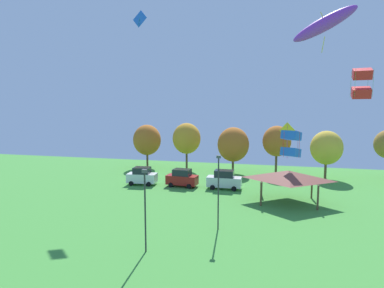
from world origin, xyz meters
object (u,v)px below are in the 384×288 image
(kite_flying_2, at_px, (362,83))
(treeline_tree_1, at_px, (187,139))
(kite_flying_5, at_px, (291,144))
(treeline_tree_2, at_px, (233,144))
(parked_car_second_from_left, at_px, (182,178))
(light_post_1, at_px, (218,188))
(light_post_2, at_px, (145,206))
(parked_car_leftmost, at_px, (142,176))
(treeline_tree_0, at_px, (147,140))
(treeline_tree_4, at_px, (326,148))
(kite_flying_0, at_px, (288,132))
(kite_flying_4, at_px, (140,19))
(parked_car_third_from_left, at_px, (224,180))
(park_pavilion, at_px, (288,175))
(treeline_tree_3, at_px, (277,141))
(kite_flying_3, at_px, (324,24))

(kite_flying_2, height_order, treeline_tree_1, kite_flying_2)
(kite_flying_2, height_order, kite_flying_5, kite_flying_2)
(treeline_tree_2, bearing_deg, parked_car_second_from_left, -117.89)
(light_post_1, bearing_deg, treeline_tree_1, 110.77)
(light_post_1, height_order, light_post_2, light_post_1)
(parked_car_leftmost, bearing_deg, kite_flying_2, -16.88)
(treeline_tree_0, height_order, treeline_tree_2, treeline_tree_0)
(treeline_tree_2, distance_m, treeline_tree_4, 14.13)
(kite_flying_0, bearing_deg, light_post_1, -117.62)
(kite_flying_0, relative_size, treeline_tree_0, 0.55)
(kite_flying_4, bearing_deg, treeline_tree_2, 49.03)
(parked_car_leftmost, distance_m, treeline_tree_0, 13.63)
(parked_car_third_from_left, bearing_deg, parked_car_leftmost, -177.47)
(park_pavilion, xyz_separation_m, treeline_tree_0, (-23.43, 15.97, 1.94))
(parked_car_third_from_left, distance_m, light_post_1, 13.99)
(kite_flying_0, distance_m, kite_flying_2, 9.22)
(park_pavilion, bearing_deg, parked_car_leftmost, 169.28)
(treeline_tree_0, bearing_deg, light_post_2, -67.78)
(kite_flying_2, distance_m, treeline_tree_1, 29.17)
(kite_flying_2, distance_m, parked_car_third_from_left, 19.18)
(light_post_1, distance_m, treeline_tree_3, 25.54)
(kite_flying_4, xyz_separation_m, park_pavilion, (18.45, -2.29, -18.78))
(kite_flying_3, xyz_separation_m, parked_car_second_from_left, (-15.39, 10.47, -16.20))
(treeline_tree_3, bearing_deg, treeline_tree_4, -9.27)
(parked_car_second_from_left, xyz_separation_m, parked_car_third_from_left, (5.71, 0.14, 0.04))
(kite_flying_4, relative_size, treeline_tree_0, 0.29)
(kite_flying_3, relative_size, kite_flying_4, 2.40)
(kite_flying_0, distance_m, treeline_tree_2, 14.82)
(kite_flying_4, distance_m, treeline_tree_3, 27.36)
(kite_flying_2, xyz_separation_m, treeline_tree_3, (-7.19, 17.03, -7.44))
(kite_flying_4, bearing_deg, light_post_2, -66.06)
(kite_flying_2, bearing_deg, treeline_tree_0, 149.15)
(kite_flying_2, distance_m, kite_flying_5, 13.42)
(parked_car_leftmost, height_order, parked_car_second_from_left, parked_car_leftmost)
(parked_car_third_from_left, relative_size, treeline_tree_4, 0.62)
(parked_car_leftmost, xyz_separation_m, park_pavilion, (19.12, -3.62, 1.89))
(kite_flying_0, distance_m, kite_flying_3, 13.31)
(parked_car_second_from_left, bearing_deg, treeline_tree_2, 66.48)
(parked_car_second_from_left, xyz_separation_m, treeline_tree_1, (-2.47, 11.63, 4.31))
(light_post_2, bearing_deg, kite_flying_2, 37.77)
(treeline_tree_0, bearing_deg, kite_flying_4, -70.02)
(parked_car_second_from_left, distance_m, treeline_tree_3, 17.44)
(light_post_2, height_order, treeline_tree_3, treeline_tree_3)
(parked_car_leftmost, relative_size, treeline_tree_0, 0.54)
(treeline_tree_1, relative_size, treeline_tree_3, 1.04)
(kite_flying_0, relative_size, kite_flying_5, 2.17)
(kite_flying_4, bearing_deg, parked_car_second_from_left, 17.68)
(kite_flying_3, bearing_deg, treeline_tree_1, 128.96)
(parked_car_third_from_left, height_order, treeline_tree_2, treeline_tree_2)
(kite_flying_2, relative_size, treeline_tree_4, 0.43)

